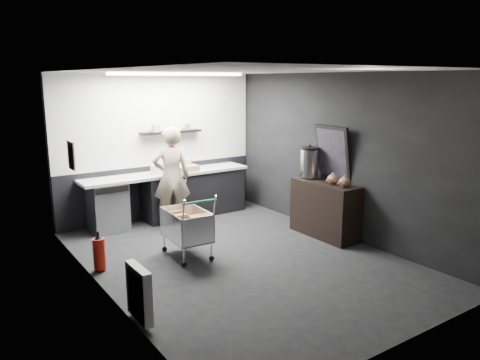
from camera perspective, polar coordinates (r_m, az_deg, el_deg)
floor at (r=6.97m, az=0.13°, el=-9.62°), size 5.50×5.50×0.00m
ceiling at (r=6.47m, az=0.14°, el=13.17°), size 5.50×5.50×0.00m
wall_back at (r=8.96m, az=-9.87°, el=4.07°), size 5.50×0.00×5.50m
wall_front at (r=4.65m, az=19.69°, el=-4.04°), size 5.50×0.00×5.50m
wall_left at (r=5.73m, az=-16.62°, el=-0.84°), size 0.00×5.50×5.50m
wall_right at (r=7.88m, az=12.25°, el=2.86°), size 0.00×5.50×5.50m
kitchen_wall_panel at (r=8.89m, az=-9.93°, el=7.25°), size 3.95×0.02×1.70m
dado_panel at (r=9.10m, az=-9.62°, el=-1.24°), size 3.95×0.02×1.00m
floating_shelf at (r=8.90m, az=-8.40°, el=5.82°), size 1.20×0.22×0.04m
wall_clock at (r=9.52m, az=-2.18°, el=9.55°), size 0.20×0.03×0.20m
poster at (r=6.93m, az=-19.89°, el=2.83°), size 0.02×0.30×0.40m
poster_red_band at (r=6.92m, az=-19.89°, el=3.41°), size 0.02×0.22×0.10m
radiator at (r=5.26m, az=-12.20°, el=-13.31°), size 0.10×0.50×0.60m
ceiling_strip at (r=8.07m, az=-7.49°, el=12.67°), size 2.40×0.20×0.04m
prep_counter at (r=8.90m, az=-7.98°, el=-1.79°), size 3.20×0.61×0.90m
person at (r=8.29m, az=-8.34°, el=0.32°), size 0.75×0.60×1.80m
shopping_cart at (r=6.97m, az=-6.54°, el=-5.72°), size 0.56×0.89×0.96m
sideboard at (r=7.94m, az=10.23°, el=-2.61°), size 0.53×1.23×1.85m
fire_extinguisher at (r=6.76m, az=-16.80°, el=-8.48°), size 0.16×0.16×0.54m
cardboard_box at (r=8.80m, az=-7.19°, el=1.41°), size 0.58×0.45×0.11m
pink_tub at (r=8.89m, az=-6.64°, el=1.89°), size 0.22×0.22×0.22m
white_container at (r=8.59m, az=-10.12°, el=1.25°), size 0.21×0.18×0.17m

